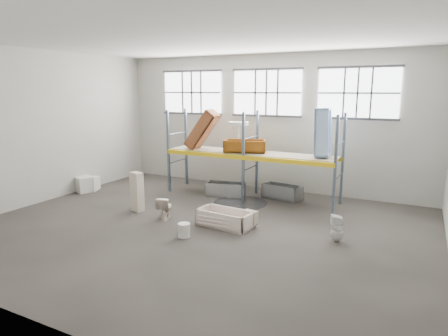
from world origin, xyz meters
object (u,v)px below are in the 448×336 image
Objects in this scene: cistern_tall at (137,192)px; rust_tub_flat at (245,146)px; toilet_beige at (165,208)px; steel_tub_left at (226,189)px; blue_tub_upright at (323,132)px; toilet_white at (337,228)px; carton_near at (84,184)px; bathtub_beige at (225,218)px; steel_tub_right at (282,192)px; bucket at (184,230)px.

cistern_tall is 3.95m from rust_tub_flat.
toilet_beige is 0.50× the size of steel_tub_left.
blue_tub_upright is at bearing -156.73° from toilet_beige.
toilet_white is 9.35m from carton_near.
bathtub_beige is 6.42m from carton_near.
toilet_beige is 0.47× the size of rust_tub_flat.
carton_near is at bearing -165.04° from blue_tub_upright.
cistern_tall is at bearing -16.43° from carton_near.
rust_tub_flat is (-0.75, 2.97, 1.59)m from bathtub_beige.
toilet_white is 0.49× the size of rust_tub_flat.
bathtub_beige is 1.15× the size of steel_tub_left.
steel_tub_right is 0.87× the size of blue_tub_upright.
blue_tub_upright reaches higher than bathtub_beige.
steel_tub_left is 3.91m from blue_tub_upright.
blue_tub_upright is at bearing -176.50° from toilet_white.
steel_tub_right is at bearing 19.51° from carton_near.
toilet_beige is 0.50× the size of steel_tub_right.
toilet_white is at bearing -35.79° from rust_tub_flat.
toilet_white reaches higher than bucket.
carton_near is at bearing -160.32° from rust_tub_flat.
bathtub_beige is at bearing -102.35° from toilet_white.
blue_tub_upright is (1.35, -0.23, 2.15)m from steel_tub_right.
blue_tub_upright reaches higher than toilet_white.
steel_tub_left is 4.07m from bucket.
bathtub_beige is at bearing 64.46° from bucket.
cistern_tall is 2.78m from bucket.
steel_tub_right is at bearing 76.85° from bucket.
bucket is (1.28, -0.96, -0.15)m from toilet_beige.
blue_tub_upright is 2.32× the size of carton_near.
bucket is (0.17, -4.17, -1.64)m from rust_tub_flat.
blue_tub_upright is 8.75m from carton_near.
rust_tub_flat is 2.67m from blue_tub_upright.
toilet_beige is 4.32m from steel_tub_right.
carton_near reaches higher than steel_tub_right.
steel_tub_left is (-4.37, 2.50, -0.10)m from toilet_white.
bucket is at bearing -85.14° from toilet_white.
blue_tub_upright is (3.25, 0.37, 2.15)m from steel_tub_left.
toilet_white is 4.82m from rust_tub_flat.
steel_tub_right is at bearing 170.15° from blue_tub_upright.
bathtub_beige is at bearing -75.91° from rust_tub_flat.
bathtub_beige is 1.33m from bucket.
rust_tub_flat is at bearing 108.98° from bathtub_beige.
toilet_beige is at bearing -98.65° from steel_tub_left.
carton_near is (-4.95, -1.82, 0.04)m from steel_tub_left.
steel_tub_right reaches higher than bucket.
steel_tub_right is (2.35, 3.63, -0.09)m from toilet_beige.
steel_tub_right is (0.50, 3.39, 0.02)m from bathtub_beige.
bathtub_beige is 2.29× the size of toilet_beige.
cistern_tall is 1.78× the size of toilet_white.
steel_tub_left is (0.46, 3.02, -0.09)m from toilet_beige.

